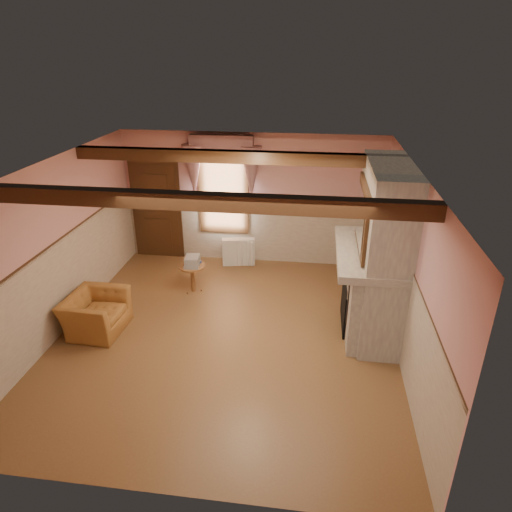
# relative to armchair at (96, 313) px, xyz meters

# --- Properties ---
(floor) EXTENTS (5.50, 6.00, 0.01)m
(floor) POSITION_rel_armchair_xyz_m (2.18, 0.13, -0.32)
(floor) COLOR brown
(floor) RESTS_ON ground
(ceiling) EXTENTS (5.50, 6.00, 0.01)m
(ceiling) POSITION_rel_armchair_xyz_m (2.18, 0.13, 2.48)
(ceiling) COLOR silver
(ceiling) RESTS_ON wall_back
(wall_back) EXTENTS (5.50, 0.02, 2.80)m
(wall_back) POSITION_rel_armchair_xyz_m (2.18, 3.13, 1.08)
(wall_back) COLOR #D49394
(wall_back) RESTS_ON floor
(wall_front) EXTENTS (5.50, 0.02, 2.80)m
(wall_front) POSITION_rel_armchair_xyz_m (2.18, -2.87, 1.08)
(wall_front) COLOR #D49394
(wall_front) RESTS_ON floor
(wall_left) EXTENTS (0.02, 6.00, 2.80)m
(wall_left) POSITION_rel_armchair_xyz_m (-0.57, 0.13, 1.08)
(wall_left) COLOR #D49394
(wall_left) RESTS_ON floor
(wall_right) EXTENTS (0.02, 6.00, 2.80)m
(wall_right) POSITION_rel_armchair_xyz_m (4.93, 0.13, 1.08)
(wall_right) COLOR #D49394
(wall_right) RESTS_ON floor
(wainscot) EXTENTS (5.50, 6.00, 1.50)m
(wainscot) POSITION_rel_armchair_xyz_m (2.18, 0.13, 0.43)
(wainscot) COLOR beige
(wainscot) RESTS_ON floor
(chair_rail) EXTENTS (5.50, 6.00, 0.08)m
(chair_rail) POSITION_rel_armchair_xyz_m (2.18, 0.13, 1.18)
(chair_rail) COLOR black
(chair_rail) RESTS_ON wainscot
(firebox) EXTENTS (0.20, 0.95, 0.90)m
(firebox) POSITION_rel_armchair_xyz_m (4.18, 0.73, 0.13)
(firebox) COLOR black
(firebox) RESTS_ON floor
(armchair) EXTENTS (0.92, 1.04, 0.65)m
(armchair) POSITION_rel_armchair_xyz_m (0.00, 0.00, 0.00)
(armchair) COLOR #9E662D
(armchair) RESTS_ON floor
(side_table) EXTENTS (0.63, 0.63, 0.55)m
(side_table) POSITION_rel_armchair_xyz_m (1.25, 1.53, -0.05)
(side_table) COLOR brown
(side_table) RESTS_ON floor
(book_stack) EXTENTS (0.29, 0.34, 0.20)m
(book_stack) POSITION_rel_armchair_xyz_m (1.27, 1.51, 0.33)
(book_stack) COLOR #B7AD8C
(book_stack) RESTS_ON side_table
(radiator) EXTENTS (0.72, 0.31, 0.60)m
(radiator) POSITION_rel_armchair_xyz_m (1.93, 2.83, -0.02)
(radiator) COLOR silver
(radiator) RESTS_ON floor
(bowl) EXTENTS (0.34, 0.34, 0.08)m
(bowl) POSITION_rel_armchair_xyz_m (4.42, 0.78, 1.14)
(bowl) COLOR brown
(bowl) RESTS_ON mantel
(mantel_clock) EXTENTS (0.14, 0.24, 0.20)m
(mantel_clock) POSITION_rel_armchair_xyz_m (4.42, 1.53, 1.20)
(mantel_clock) COLOR #311D0D
(mantel_clock) RESTS_ON mantel
(oil_lamp) EXTENTS (0.11, 0.11, 0.28)m
(oil_lamp) POSITION_rel_armchair_xyz_m (4.42, 1.10, 1.24)
(oil_lamp) COLOR gold
(oil_lamp) RESTS_ON mantel
(candle_red) EXTENTS (0.06, 0.06, 0.16)m
(candle_red) POSITION_rel_armchair_xyz_m (4.42, 0.35, 1.18)
(candle_red) COLOR maroon
(candle_red) RESTS_ON mantel
(jar_yellow) EXTENTS (0.06, 0.06, 0.12)m
(jar_yellow) POSITION_rel_armchair_xyz_m (4.42, 0.44, 1.16)
(jar_yellow) COLOR gold
(jar_yellow) RESTS_ON mantel
(fireplace) EXTENTS (0.85, 2.00, 2.80)m
(fireplace) POSITION_rel_armchair_xyz_m (4.60, 0.73, 1.08)
(fireplace) COLOR gray
(fireplace) RESTS_ON floor
(mantel) EXTENTS (1.05, 2.05, 0.12)m
(mantel) POSITION_rel_armchair_xyz_m (4.42, 0.73, 1.04)
(mantel) COLOR gray
(mantel) RESTS_ON fireplace
(overmantel_mirror) EXTENTS (0.06, 1.44, 1.04)m
(overmantel_mirror) POSITION_rel_armchair_xyz_m (4.24, 0.73, 1.65)
(overmantel_mirror) COLOR silver
(overmantel_mirror) RESTS_ON fireplace
(door) EXTENTS (1.10, 0.10, 2.10)m
(door) POSITION_rel_armchair_xyz_m (0.08, 3.07, 0.73)
(door) COLOR black
(door) RESTS_ON floor
(window) EXTENTS (1.06, 0.08, 2.02)m
(window) POSITION_rel_armchair_xyz_m (1.58, 3.10, 1.33)
(window) COLOR white
(window) RESTS_ON wall_back
(window_drapes) EXTENTS (1.30, 0.14, 1.40)m
(window_drapes) POSITION_rel_armchair_xyz_m (1.58, 3.01, 1.93)
(window_drapes) COLOR gray
(window_drapes) RESTS_ON wall_back
(ceiling_beam_front) EXTENTS (5.50, 0.18, 0.20)m
(ceiling_beam_front) POSITION_rel_armchair_xyz_m (2.18, -1.07, 2.38)
(ceiling_beam_front) COLOR black
(ceiling_beam_front) RESTS_ON ceiling
(ceiling_beam_back) EXTENTS (5.50, 0.18, 0.20)m
(ceiling_beam_back) POSITION_rel_armchair_xyz_m (2.18, 1.33, 2.38)
(ceiling_beam_back) COLOR black
(ceiling_beam_back) RESTS_ON ceiling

